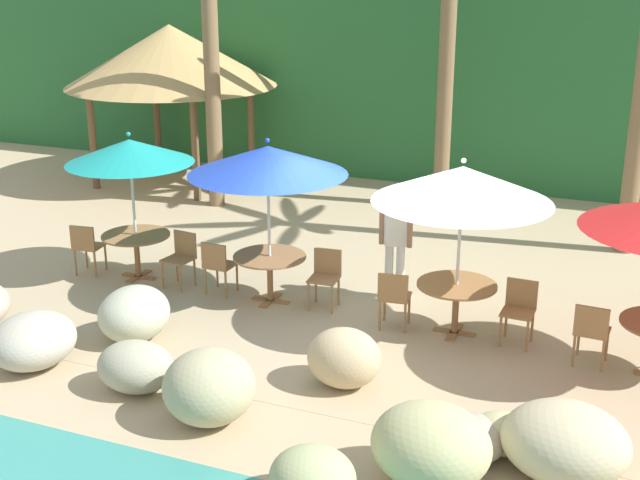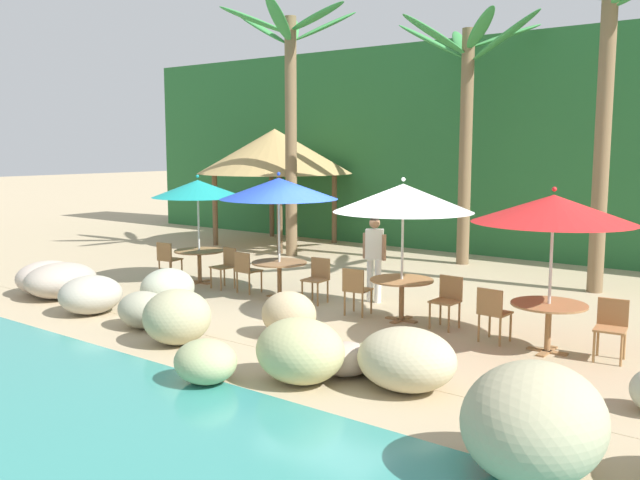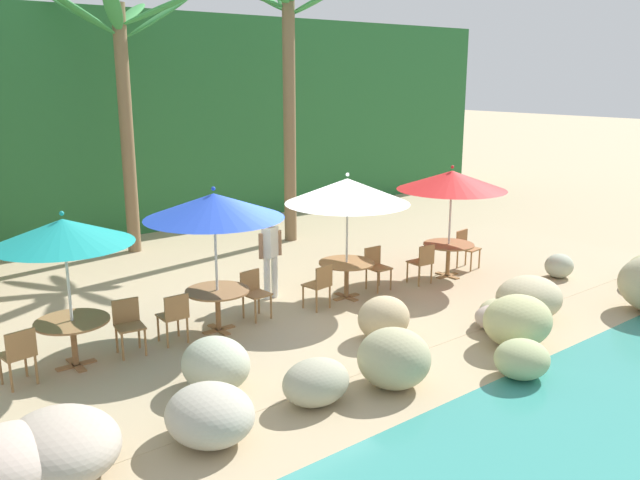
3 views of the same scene
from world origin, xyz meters
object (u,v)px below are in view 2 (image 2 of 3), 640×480
object	(u,v)px
chair_teal_inland	(168,258)
chair_white_inland	(356,288)
chair_red_inland	(493,311)
umbrella_teal	(198,189)
chair_blue_seaward	(318,277)
dining_table_white	(402,286)
chair_red_seaward	(611,325)
palm_tree_third	(607,67)
umbrella_white	(403,198)
chair_blue_inland	(246,269)
chair_white_seaward	(448,298)
palm_tree_second	(467,98)
dining_table_teal	(199,256)
dining_table_red	(549,312)
palapa_hut	(275,152)
dining_table_blue	(279,268)
palm_tree_nearest	(290,90)
umbrella_red	(553,209)
chair_teal_seaward	(226,264)
umbrella_blue	(279,189)
waiter_in_white	(374,252)

from	to	relation	value
chair_teal_inland	chair_white_inland	size ratio (longest dim) A/B	1.00
chair_red_inland	umbrella_teal	bearing A→B (deg)	175.93
chair_blue_seaward	dining_table_white	world-z (taller)	chair_blue_seaward
chair_red_seaward	palm_tree_third	bearing A→B (deg)	108.18
umbrella_white	chair_blue_inland	bearing A→B (deg)	180.00
chair_blue_seaward	chair_white_seaward	world-z (taller)	same
palm_tree_second	chair_white_seaward	bearing A→B (deg)	-66.32
dining_table_teal	palm_tree_second	xyz separation A→B (m)	(3.53, 5.87, 3.62)
dining_table_red	palapa_hut	world-z (taller)	palapa_hut
umbrella_white	dining_table_blue	bearing A→B (deg)	178.62
dining_table_red	palm_tree_second	bearing A→B (deg)	125.05
chair_blue_inland	palm_tree_nearest	distance (m)	6.44
umbrella_red	palm_tree_third	bearing A→B (deg)	98.17
chair_teal_seaward	chair_red_seaward	distance (m)	7.96
palm_tree_third	umbrella_white	bearing A→B (deg)	-113.55
dining_table_blue	dining_table_red	xyz separation A→B (m)	(5.55, -0.37, 0.00)
chair_teal_seaward	chair_red_seaward	size ratio (longest dim) A/B	1.00
umbrella_red	palapa_hut	size ratio (longest dim) A/B	0.52
chair_white_seaward	umbrella_red	size ratio (longest dim) A/B	0.35
umbrella_blue	dining_table_white	size ratio (longest dim) A/B	2.30
chair_teal_seaward	chair_white_inland	bearing A→B (deg)	-5.32
umbrella_teal	palm_tree_third	xyz separation A→B (m)	(7.29, 4.38, 2.50)
chair_red_inland	palapa_hut	world-z (taller)	palapa_hut
chair_teal_seaward	chair_blue_seaward	size ratio (longest dim) A/B	1.00
umbrella_white	waiter_in_white	xyz separation A→B (m)	(-1.17, 0.93, -1.16)
umbrella_white	dining_table_white	distance (m)	1.54
umbrella_blue	chair_red_seaward	distance (m)	6.60
chair_teal_seaward	chair_red_seaward	xyz separation A→B (m)	(7.96, -0.24, 0.00)
dining_table_red	chair_white_seaward	bearing A→B (deg)	168.76
umbrella_blue	chair_red_inland	size ratio (longest dim) A/B	2.90
dining_table_blue	chair_white_seaward	size ratio (longest dim) A/B	1.26
umbrella_teal	chair_teal_seaward	bearing A→B (deg)	-1.84
chair_white_seaward	umbrella_red	distance (m)	2.47
umbrella_blue	palm_tree_nearest	world-z (taller)	palm_tree_nearest
umbrella_white	palm_tree_nearest	world-z (taller)	palm_tree_nearest
chair_blue_seaward	chair_white_inland	bearing A→B (deg)	-19.57
chair_teal_inland	umbrella_white	world-z (taller)	umbrella_white
chair_teal_inland	dining_table_blue	world-z (taller)	chair_teal_inland
chair_teal_seaward	chair_blue_inland	size ratio (longest dim) A/B	1.00
dining_table_teal	chair_white_seaward	bearing A→B (deg)	-0.98
chair_teal_inland	dining_table_white	size ratio (longest dim) A/B	0.79
umbrella_white	dining_table_white	world-z (taller)	umbrella_white
chair_blue_seaward	dining_table_red	distance (m)	4.74
umbrella_teal	chair_red_inland	world-z (taller)	umbrella_teal
dining_table_white	chair_white_inland	xyz separation A→B (m)	(-0.83, -0.20, -0.10)
chair_blue_inland	chair_white_seaward	distance (m)	4.57
chair_teal_seaward	dining_table_teal	bearing A→B (deg)	178.16
chair_teal_seaward	chair_white_seaward	distance (m)	5.30
dining_table_blue	chair_blue_seaward	world-z (taller)	chair_blue_seaward
dining_table_red	chair_red_seaward	distance (m)	0.86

